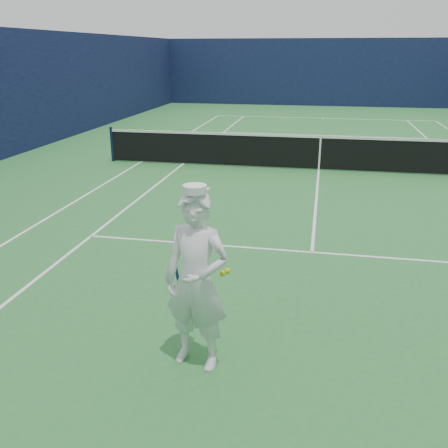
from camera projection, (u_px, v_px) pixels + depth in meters
name	position (u px, v px, depth m)	size (l,w,h in m)	color
ground	(319.00, 170.00, 14.57)	(80.00, 80.00, 0.00)	#2B7133
court_markings	(319.00, 170.00, 14.57)	(11.03, 23.83, 0.01)	white
windscreen_fence	(323.00, 100.00, 13.91)	(20.12, 36.12, 4.00)	#10193C
tennis_net	(320.00, 151.00, 14.39)	(12.88, 0.09, 1.07)	#141E4C
tennis_player	(197.00, 281.00, 5.28)	(0.81, 0.63, 2.06)	white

